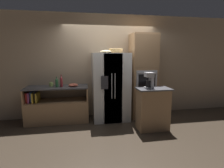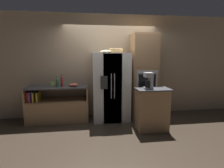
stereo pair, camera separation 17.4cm
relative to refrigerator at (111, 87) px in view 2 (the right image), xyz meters
name	(u,v)px [view 2 (the right image)]	position (x,y,z in m)	size (l,w,h in m)	color
ground_plane	(112,119)	(0.04, -0.04, -0.88)	(20.00, 20.00, 0.00)	#382D23
wall_back	(110,66)	(0.04, 0.41, 0.52)	(12.00, 0.06, 2.80)	tan
counter_left	(58,108)	(-1.39, 0.07, -0.55)	(1.54, 0.62, 0.92)	#A87F56
refrigerator	(111,87)	(0.00, 0.00, 0.00)	(0.94, 0.78, 1.76)	silver
wall_oven	(143,76)	(0.91, 0.08, 0.26)	(0.68, 0.65, 2.27)	#A87F56
island_counter	(152,109)	(0.85, -0.82, -0.39)	(0.75, 0.46, 0.97)	#A87F56
wicker_basket	(116,51)	(0.14, -0.02, 0.94)	(0.36, 0.36, 0.11)	tan
fruit_bowl	(106,51)	(-0.13, -0.07, 0.92)	(0.29, 0.29, 0.07)	beige
bottle_tall	(62,81)	(-1.26, 0.04, 0.17)	(0.06, 0.06, 0.31)	maroon
bottle_short	(57,82)	(-1.37, 0.05, 0.15)	(0.08, 0.08, 0.26)	#33723F
mug	(52,84)	(-1.53, 0.15, 0.09)	(0.12, 0.08, 0.10)	#B2D166
mixing_bowl	(73,85)	(-0.97, 0.02, 0.07)	(0.24, 0.24, 0.08)	#DB664C
coffee_maker	(149,80)	(0.76, -0.80, 0.29)	(0.18, 0.19, 0.36)	#B2B2B7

